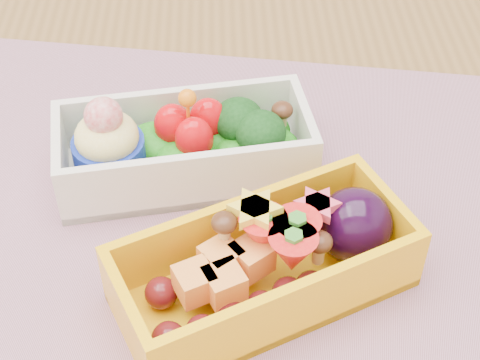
{
  "coord_description": "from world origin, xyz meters",
  "views": [
    {
      "loc": [
        -0.03,
        -0.36,
        1.16
      ],
      "look_at": [
        -0.02,
        0.02,
        0.79
      ],
      "focal_mm": 56.86,
      "sensor_mm": 36.0,
      "label": 1
    }
  ],
  "objects_px": {
    "table": "(268,318)",
    "placemat": "(230,223)",
    "bento_white": "(183,146)",
    "bento_yellow": "(270,263)"
  },
  "relations": [
    {
      "from": "table",
      "to": "placemat",
      "type": "distance_m",
      "value": 0.11
    },
    {
      "from": "placemat",
      "to": "bento_white",
      "type": "relative_size",
      "value": 2.66
    },
    {
      "from": "placemat",
      "to": "bento_yellow",
      "type": "height_order",
      "value": "bento_yellow"
    },
    {
      "from": "table",
      "to": "bento_yellow",
      "type": "bearing_deg",
      "value": -95.11
    },
    {
      "from": "placemat",
      "to": "bento_white",
      "type": "bearing_deg",
      "value": 122.14
    },
    {
      "from": "placemat",
      "to": "bento_yellow",
      "type": "relative_size",
      "value": 2.55
    },
    {
      "from": "table",
      "to": "bento_white",
      "type": "bearing_deg",
      "value": 133.34
    },
    {
      "from": "placemat",
      "to": "bento_yellow",
      "type": "distance_m",
      "value": 0.07
    },
    {
      "from": "bento_yellow",
      "to": "placemat",
      "type": "bearing_deg",
      "value": 86.86
    },
    {
      "from": "placemat",
      "to": "table",
      "type": "bearing_deg",
      "value": -24.04
    }
  ]
}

